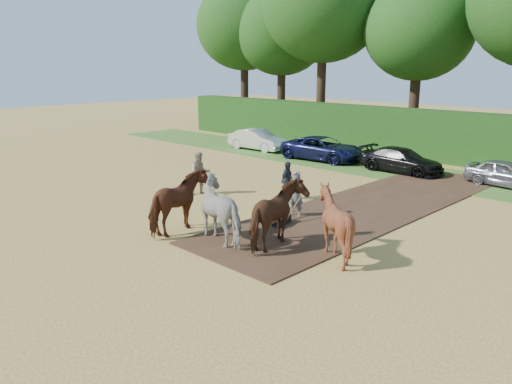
{
  "coord_description": "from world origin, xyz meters",
  "views": [
    {
      "loc": [
        11.97,
        -10.35,
        5.62
      ],
      "look_at": [
        0.32,
        1.42,
        1.4
      ],
      "focal_mm": 35.0,
      "sensor_mm": 36.0,
      "label": 1
    }
  ],
  "objects_px": {
    "spectator_near": "(200,173)",
    "plough_team": "(253,212)",
    "parked_cars": "(452,167)",
    "spectator_far": "(287,181)"
  },
  "relations": [
    {
      "from": "spectator_near",
      "to": "plough_team",
      "type": "bearing_deg",
      "value": -89.32
    },
    {
      "from": "parked_cars",
      "to": "spectator_far",
      "type": "bearing_deg",
      "value": -112.63
    },
    {
      "from": "spectator_near",
      "to": "plough_team",
      "type": "xyz_separation_m",
      "value": [
        6.14,
        -2.8,
        0.09
      ]
    },
    {
      "from": "spectator_far",
      "to": "parked_cars",
      "type": "distance_m",
      "value": 9.11
    },
    {
      "from": "spectator_near",
      "to": "parked_cars",
      "type": "distance_m",
      "value": 12.53
    },
    {
      "from": "spectator_near",
      "to": "plough_team",
      "type": "relative_size",
      "value": 0.27
    },
    {
      "from": "spectator_far",
      "to": "plough_team",
      "type": "xyz_separation_m",
      "value": [
        2.87,
        -4.92,
        0.23
      ]
    },
    {
      "from": "spectator_near",
      "to": "spectator_far",
      "type": "distance_m",
      "value": 3.9
    },
    {
      "from": "spectator_near",
      "to": "parked_cars",
      "type": "height_order",
      "value": "spectator_near"
    },
    {
      "from": "spectator_far",
      "to": "parked_cars",
      "type": "relative_size",
      "value": 0.05
    }
  ]
}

